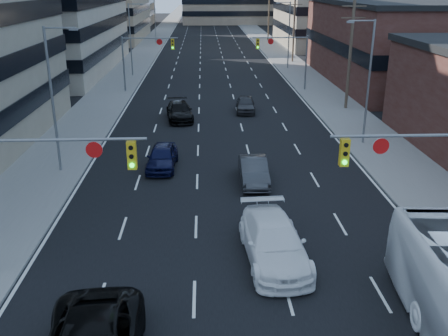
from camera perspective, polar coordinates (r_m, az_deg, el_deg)
road_surface at (r=140.59m, az=-1.87°, el=15.74°), size 18.00×300.00×0.02m
sidewalk_left at (r=140.94m, az=-6.73°, el=15.66°), size 5.00×300.00×0.15m
sidewalk_right at (r=141.16m, az=2.98°, el=15.77°), size 5.00×300.00×0.15m
office_left_far at (r=112.49m, az=-14.72°, el=18.06°), size 20.00×30.00×16.00m
storefront_right_mid at (r=65.60m, az=20.94°, el=13.11°), size 20.00×30.00×9.00m
office_right_far at (r=101.69m, az=13.28°, el=17.43°), size 22.00×28.00×14.00m
bg_block_right at (r=144.13m, az=11.59°, el=17.87°), size 22.00×22.00×12.00m
signal_near_left at (r=20.37m, az=-19.71°, el=-0.94°), size 6.59×0.33×6.00m
signal_near_right at (r=21.31m, az=22.12°, el=-0.33°), size 6.59×0.33×6.00m
signal_far_left at (r=55.93m, az=-9.09°, el=12.92°), size 6.09×0.33×6.00m
signal_far_right at (r=56.29m, az=7.06°, el=13.06°), size 6.09×0.33×6.00m
utility_pole_block at (r=48.39m, az=14.28°, el=13.19°), size 2.20×0.28×11.00m
utility_pole_midblock at (r=77.52m, az=8.02°, el=16.08°), size 2.20×0.28×11.00m
utility_pole_distant at (r=107.13m, az=5.14°, el=17.33°), size 2.20×0.28×11.00m
streetlight_left_near at (r=32.06m, az=-18.82°, el=8.03°), size 2.03×0.22×9.00m
streetlight_left_mid at (r=66.05m, az=-10.53°, el=14.60°), size 2.03×0.22×9.00m
streetlight_left_far at (r=100.73m, az=-7.81°, el=16.62°), size 2.03×0.22×9.00m
streetlight_right_near at (r=37.54m, az=16.04°, el=9.99°), size 2.03×0.22×9.00m
streetlight_right_far at (r=71.36m, az=7.32°, el=15.18°), size 2.03×0.22×9.00m
white_van at (r=21.77m, az=5.72°, el=-8.38°), size 2.88×6.22×1.76m
sedan_blue at (r=32.50m, az=-7.10°, el=1.27°), size 2.01×4.57×1.53m
sedan_grey_center at (r=29.95m, az=3.40°, el=-0.32°), size 1.59×4.55×1.50m
sedan_black_far at (r=44.25m, az=-5.10°, el=6.49°), size 2.76×5.46×1.52m
sedan_grey_right at (r=46.92m, az=2.47°, el=7.31°), size 1.96×4.37×1.46m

